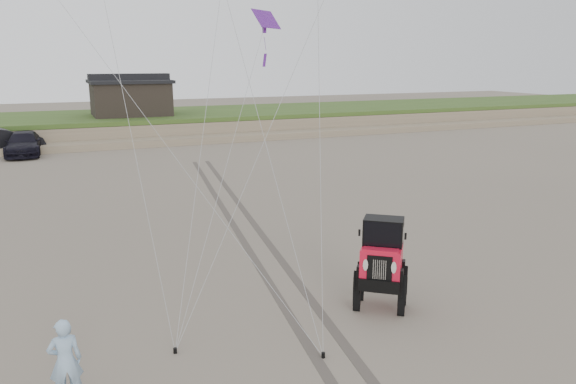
% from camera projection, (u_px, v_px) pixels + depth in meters
% --- Properties ---
extents(ground, '(160.00, 160.00, 0.00)m').
position_uv_depth(ground, '(281.00, 336.00, 12.83)').
color(ground, '#6B6054').
rests_on(ground, ground).
extents(dune_ridge, '(160.00, 14.25, 1.73)m').
position_uv_depth(dune_ridge, '(106.00, 126.00, 46.18)').
color(dune_ridge, '#7A6B54').
rests_on(dune_ridge, ground).
extents(cabin, '(6.40, 5.40, 3.35)m').
position_uv_depth(cabin, '(130.00, 96.00, 45.95)').
color(cabin, black).
rests_on(cabin, dune_ridge).
extents(truck_b, '(5.64, 3.15, 1.76)m').
position_uv_depth(truck_b, '(0.00, 141.00, 37.46)').
color(truck_b, black).
rests_on(truck_b, ground).
extents(truck_c, '(2.42, 5.34, 1.52)m').
position_uv_depth(truck_c, '(24.00, 144.00, 37.06)').
color(truck_c, black).
rests_on(truck_c, ground).
extents(jeep, '(4.80, 5.27, 1.87)m').
position_uv_depth(jeep, '(381.00, 274.00, 14.06)').
color(jeep, red).
rests_on(jeep, ground).
extents(man, '(0.61, 0.41, 1.64)m').
position_uv_depth(man, '(65.00, 361.00, 10.19)').
color(man, '#80B0C6').
rests_on(man, ground).
extents(stake_main, '(0.08, 0.08, 0.12)m').
position_uv_depth(stake_main, '(175.00, 351.00, 12.06)').
color(stake_main, black).
rests_on(stake_main, ground).
extents(stake_aux, '(0.08, 0.08, 0.12)m').
position_uv_depth(stake_aux, '(323.00, 355.00, 11.88)').
color(stake_aux, black).
rests_on(stake_aux, ground).
extents(tire_tracks, '(5.22, 29.74, 0.01)m').
position_uv_depth(tire_tracks, '(248.00, 230.00, 20.76)').
color(tire_tracks, '#4C443D').
rests_on(tire_tracks, ground).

